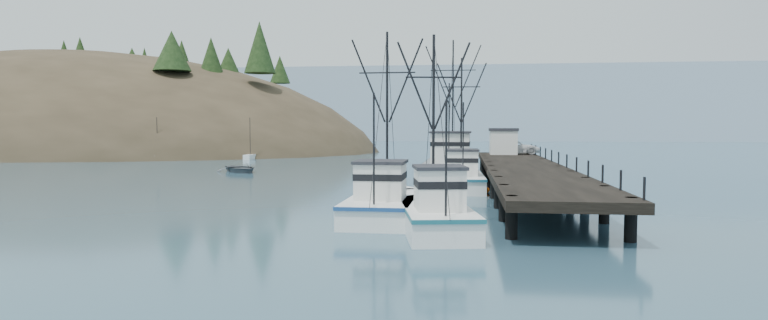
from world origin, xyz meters
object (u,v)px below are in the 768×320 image
(pier, at_px, (525,170))
(trawler_far, at_px, (461,179))
(trawler_near, at_px, (435,214))
(work_vessel, at_px, (452,168))
(motorboat, at_px, (240,172))
(trawler_mid, at_px, (385,203))
(pier_shed, at_px, (503,141))
(pickup_truck, at_px, (516,147))

(pier, distance_m, trawler_far, 5.02)
(trawler_near, relative_size, trawler_far, 0.92)
(trawler_near, distance_m, work_vessel, 25.98)
(work_vessel, xyz_separation_m, motorboat, (-23.00, 7.14, -1.23))
(work_vessel, distance_m, motorboat, 24.12)
(trawler_far, bearing_deg, trawler_mid, -105.57)
(pier_shed, bearing_deg, trawler_far, -104.52)
(trawler_far, bearing_deg, pier, -6.82)
(trawler_mid, distance_m, pier_shed, 33.41)
(trawler_far, xyz_separation_m, motorboat, (-23.90, 14.20, -0.82))
(work_vessel, height_order, motorboat, work_vessel)
(work_vessel, bearing_deg, trawler_far, -82.79)
(trawler_far, height_order, pickup_truck, trawler_far)
(trawler_far, bearing_deg, trawler_near, -93.68)
(trawler_near, bearing_deg, work_vessel, 89.28)
(pickup_truck, relative_size, motorboat, 0.93)
(trawler_mid, distance_m, motorboat, 35.34)
(pier, bearing_deg, pier_shed, 91.64)
(pier_shed, relative_size, pickup_truck, 0.61)
(trawler_near, relative_size, motorboat, 1.80)
(pier, height_order, motorboat, pier)
(trawler_mid, bearing_deg, pier, 57.89)
(work_vessel, xyz_separation_m, pickup_truck, (6.67, 10.35, 1.50))
(pickup_truck, height_order, motorboat, pickup_truck)
(trawler_mid, bearing_deg, trawler_far, 74.43)
(trawler_near, distance_m, motorboat, 40.14)
(pier, xyz_separation_m, trawler_mid, (-9.13, -14.55, -0.87))
(pier_shed, distance_m, motorboat, 28.65)
(pier, bearing_deg, trawler_far, 173.18)
(trawler_far, bearing_deg, pickup_truck, 71.64)
(pier, relative_size, motorboat, 7.89)
(pier, bearing_deg, pickup_truck, 87.24)
(trawler_far, relative_size, pier_shed, 3.42)
(pier, relative_size, trawler_mid, 4.07)
(trawler_mid, relative_size, motorboat, 1.94)
(pier_shed, bearing_deg, pickup_truck, 15.67)
(pier, bearing_deg, work_vessel, 127.20)
(pier, height_order, trawler_mid, trawler_mid)
(pickup_truck, distance_m, motorboat, 29.97)
(trawler_near, distance_m, trawler_mid, 4.82)
(pier_shed, bearing_deg, trawler_near, -98.90)
(trawler_far, height_order, motorboat, trawler_far)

